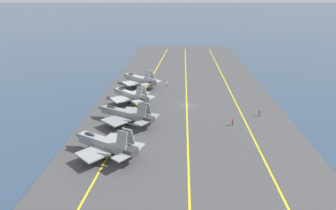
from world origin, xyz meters
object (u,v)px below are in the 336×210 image
object	(u,v)px
parked_jet_third	(130,95)
crew_red_vest	(233,122)
parked_jet_second	(125,114)
parked_jet_fourth	(139,79)
parked_jet_nearest	(105,143)
crew_purple_vest	(259,113)
crew_white_vest	(167,84)

from	to	relation	value
parked_jet_third	crew_red_vest	world-z (taller)	parked_jet_third
parked_jet_second	parked_jet_fourth	xyz separation A→B (m)	(30.56, 1.01, 0.04)
parked_jet_nearest	crew_purple_vest	distance (m)	40.52
parked_jet_second	crew_white_vest	distance (m)	31.95
parked_jet_third	parked_jet_fourth	bearing A→B (deg)	-0.87
parked_jet_nearest	crew_white_vest	xyz separation A→B (m)	(46.24, -9.63, -1.59)
parked_jet_fourth	crew_red_vest	world-z (taller)	parked_jet_fourth
crew_white_vest	crew_red_vest	bearing A→B (deg)	-150.92
parked_jet_nearest	crew_purple_vest	world-z (taller)	parked_jet_nearest
crew_white_vest	parked_jet_nearest	bearing A→B (deg)	168.23
crew_red_vest	crew_purple_vest	distance (m)	9.66
parked_jet_second	crew_red_vest	size ratio (longest dim) A/B	9.91
parked_jet_second	parked_jet_fourth	distance (m)	30.57
parked_jet_nearest	parked_jet_second	bearing A→B (deg)	-3.82
crew_white_vest	parked_jet_second	bearing A→B (deg)	164.37
crew_white_vest	crew_purple_vest	bearing A→B (deg)	-135.14
parked_jet_nearest	parked_jet_second	world-z (taller)	parked_jet_nearest
parked_jet_nearest	crew_red_vest	world-z (taller)	parked_jet_nearest
parked_jet_third	parked_jet_fourth	xyz separation A→B (m)	(16.04, -0.24, 0.09)
parked_jet_third	crew_red_vest	bearing A→B (deg)	-118.35
parked_jet_nearest	parked_jet_second	xyz separation A→B (m)	(15.50, -1.03, -0.17)
parked_jet_second	crew_red_vest	xyz separation A→B (m)	(-0.03, -25.70, -1.50)
parked_jet_fourth	crew_purple_vest	xyz separation A→B (m)	(-24.73, -34.39, -1.44)
parked_jet_second	crew_red_vest	world-z (taller)	parked_jet_second
crew_red_vest	crew_purple_vest	bearing A→B (deg)	-52.62
parked_jet_fourth	parked_jet_third	bearing A→B (deg)	179.13
crew_red_vest	crew_purple_vest	world-z (taller)	crew_purple_vest
parked_jet_third	crew_white_vest	bearing A→B (deg)	-31.27
crew_red_vest	crew_purple_vest	size ratio (longest dim) A/B	0.90
crew_purple_vest	crew_white_vest	distance (m)	35.13
parked_jet_nearest	crew_purple_vest	bearing A→B (deg)	-58.20
parked_jet_second	crew_red_vest	bearing A→B (deg)	-90.07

